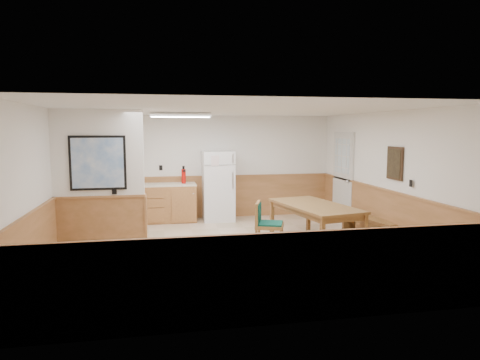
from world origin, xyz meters
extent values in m
plane|color=#CCAF92|center=(0.00, 0.00, 0.00)|extent=(6.00, 6.00, 0.00)
cube|color=white|center=(0.00, 0.00, 2.50)|extent=(6.00, 6.00, 0.02)
cube|color=white|center=(0.00, 3.00, 1.25)|extent=(6.00, 0.02, 2.50)
cube|color=white|center=(3.00, 0.00, 1.25)|extent=(0.02, 6.00, 2.50)
cube|color=white|center=(-3.00, 0.00, 1.25)|extent=(0.02, 6.00, 2.50)
cube|color=#B37747|center=(0.00, 2.98, 0.50)|extent=(6.00, 0.04, 1.00)
cube|color=#B37747|center=(2.98, 0.00, 0.50)|extent=(0.04, 6.00, 1.00)
cube|color=#B37747|center=(-2.98, 0.00, 0.50)|extent=(0.04, 6.00, 1.00)
cube|color=white|center=(-2.25, 0.20, 1.75)|extent=(1.50, 0.15, 1.50)
cube|color=#B37747|center=(-2.25, 0.20, 0.50)|extent=(1.50, 0.17, 1.00)
cube|color=black|center=(-2.25, 0.10, 1.60)|extent=(0.92, 0.03, 0.92)
cube|color=white|center=(-2.25, 0.09, 1.60)|extent=(0.84, 0.01, 0.84)
cube|color=#AB763C|center=(-1.10, 2.68, 0.43)|extent=(1.40, 0.60, 0.86)
cube|color=#AB763C|center=(-2.57, 2.68, 0.43)|extent=(0.06, 0.60, 0.86)
cube|color=#AB763C|center=(-1.83, 2.68, 0.43)|extent=(0.06, 0.60, 0.86)
cube|color=beige|center=(-1.50, 2.68, 0.88)|extent=(2.20, 0.60, 0.04)
cube|color=beige|center=(-1.50, 2.98, 0.95)|extent=(2.20, 0.02, 0.10)
cube|color=silver|center=(2.97, 1.90, 1.02)|extent=(0.05, 1.02, 2.15)
cube|color=silver|center=(2.96, 1.90, 1.02)|extent=(0.04, 0.90, 2.05)
cube|color=silver|center=(2.94, 1.90, 1.55)|extent=(0.02, 0.76, 0.80)
cube|color=silver|center=(-2.10, 2.98, 1.55)|extent=(0.80, 0.03, 1.00)
cube|color=silver|center=(-2.10, 2.96, 1.55)|extent=(0.70, 0.01, 0.90)
cube|color=#352315|center=(2.97, -0.30, 1.55)|extent=(0.03, 0.50, 0.60)
cube|color=black|center=(2.95, -0.30, 1.55)|extent=(0.01, 0.42, 0.52)
cube|color=silver|center=(-0.80, 1.30, 2.45)|extent=(1.20, 0.30, 0.08)
cube|color=white|center=(-0.80, 1.30, 2.40)|extent=(1.15, 0.25, 0.01)
cube|color=white|center=(0.13, 2.63, 0.83)|extent=(0.74, 0.71, 1.65)
cube|color=silver|center=(0.42, 2.27, 1.50)|extent=(0.03, 0.02, 0.21)
cube|color=silver|center=(0.42, 2.27, 0.99)|extent=(0.03, 0.02, 0.39)
cube|color=olive|center=(1.64, 0.17, 0.72)|extent=(1.37, 2.14, 0.05)
cube|color=olive|center=(1.64, 0.17, 0.65)|extent=(1.25, 2.02, 0.10)
cube|color=olive|center=(1.40, -0.83, 0.35)|extent=(0.08, 0.08, 0.70)
cube|color=olive|center=(1.02, 0.99, 0.35)|extent=(0.08, 0.08, 0.70)
cube|color=olive|center=(2.25, -0.65, 0.35)|extent=(0.08, 0.08, 0.70)
cube|color=olive|center=(1.88, 1.17, 0.35)|extent=(0.08, 0.08, 0.70)
cube|color=olive|center=(2.80, 0.21, 0.42)|extent=(0.60, 1.49, 0.05)
cube|color=olive|center=(2.80, -0.46, 0.20)|extent=(0.30, 0.12, 0.40)
cube|color=olive|center=(2.80, 0.89, 0.20)|extent=(0.30, 0.12, 0.40)
cube|color=olive|center=(0.71, 0.01, 0.42)|extent=(0.63, 0.63, 0.06)
cube|color=#105340|center=(0.71, 0.01, 0.47)|extent=(0.58, 0.58, 0.03)
cube|color=olive|center=(0.51, 0.08, 0.65)|extent=(0.21, 0.48, 0.40)
cube|color=#105340|center=(0.31, 0.15, 0.65)|extent=(0.16, 0.41, 0.34)
cube|color=olive|center=(0.44, -0.12, 0.20)|extent=(0.05, 0.05, 0.39)
cube|color=olive|center=(0.58, 0.29, 0.20)|extent=(0.05, 0.05, 0.39)
cube|color=olive|center=(0.84, -0.27, 0.20)|extent=(0.05, 0.05, 0.39)
cube|color=olive|center=(0.99, 0.14, 0.20)|extent=(0.05, 0.05, 0.39)
cylinder|color=red|center=(-0.68, 2.66, 1.07)|extent=(0.12, 0.12, 0.34)
cylinder|color=black|center=(-0.68, 2.66, 1.27)|extent=(0.06, 0.06, 0.07)
cylinder|color=#188732|center=(-2.20, 2.69, 1.02)|extent=(0.08, 0.08, 0.25)
camera|label=1|loc=(-1.24, -7.37, 2.15)|focal=32.00mm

